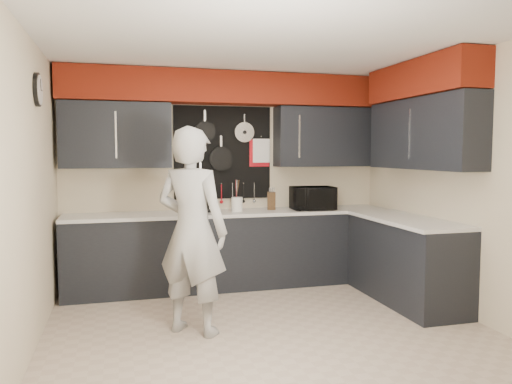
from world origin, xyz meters
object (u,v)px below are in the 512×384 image
object	(u,v)px
knife_block	(271,201)
person	(192,231)
coffee_maker	(202,198)
microwave	(313,198)
utensil_crock	(237,204)

from	to	relation	value
knife_block	person	size ratio (longest dim) A/B	0.12
coffee_maker	person	xyz separation A→B (m)	(-0.33, -1.49, -0.15)
microwave	utensil_crock	size ratio (longest dim) A/B	2.97
knife_block	utensil_crock	distance (m)	0.46
coffee_maker	microwave	bearing A→B (deg)	-19.52
coffee_maker	utensil_crock	bearing A→B (deg)	-24.66
utensil_crock	coffee_maker	distance (m)	0.42
knife_block	person	xyz separation A→B (m)	(-1.19, -1.48, -0.10)
utensil_crock	person	xyz separation A→B (m)	(-0.74, -1.41, -0.08)
microwave	person	world-z (taller)	person
microwave	utensil_crock	xyz separation A→B (m)	(-0.95, 0.07, -0.06)
knife_block	utensil_crock	bearing A→B (deg)	-156.57
utensil_crock	coffee_maker	bearing A→B (deg)	168.50
microwave	utensil_crock	bearing A→B (deg)	178.83
knife_block	person	world-z (taller)	person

